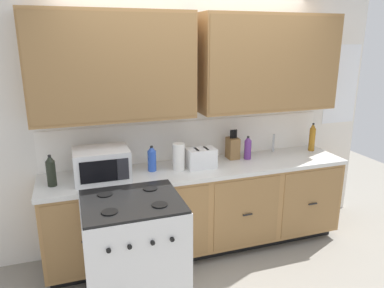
% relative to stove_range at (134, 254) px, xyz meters
% --- Properties ---
extents(ground_plane, '(8.00, 8.00, 0.00)m').
position_rel_stove_range_xyz_m(ground_plane, '(0.78, 0.33, -0.47)').
color(ground_plane, gray).
extents(wall_unit, '(4.20, 0.40, 2.57)m').
position_rel_stove_range_xyz_m(wall_unit, '(0.79, 0.83, 1.19)').
color(wall_unit, white).
rests_on(wall_unit, ground_plane).
extents(counter_run, '(3.03, 0.64, 0.90)m').
position_rel_stove_range_xyz_m(counter_run, '(0.79, 0.63, -0.01)').
color(counter_run, black).
rests_on(counter_run, ground_plane).
extents(stove_range, '(0.76, 0.68, 0.95)m').
position_rel_stove_range_xyz_m(stove_range, '(0.00, 0.00, 0.00)').
color(stove_range, white).
rests_on(stove_range, ground_plane).
extents(microwave, '(0.48, 0.37, 0.28)m').
position_rel_stove_range_xyz_m(microwave, '(-0.16, 0.60, 0.57)').
color(microwave, white).
rests_on(microwave, counter_run).
extents(toaster, '(0.28, 0.18, 0.19)m').
position_rel_stove_range_xyz_m(toaster, '(0.79, 0.61, 0.53)').
color(toaster, white).
rests_on(toaster, counter_run).
extents(knife_block, '(0.11, 0.14, 0.31)m').
position_rel_stove_range_xyz_m(knife_block, '(1.20, 0.78, 0.55)').
color(knife_block, olive).
rests_on(knife_block, counter_run).
extents(sink_faucet, '(0.02, 0.02, 0.20)m').
position_rel_stove_range_xyz_m(sink_faucet, '(1.72, 0.84, 0.53)').
color(sink_faucet, '#B2B5BA').
rests_on(sink_faucet, counter_run).
extents(paper_towel_roll, '(0.12, 0.12, 0.26)m').
position_rel_stove_range_xyz_m(paper_towel_roll, '(0.56, 0.62, 0.56)').
color(paper_towel_roll, white).
rests_on(paper_towel_roll, counter_run).
extents(bottle_dark, '(0.08, 0.08, 0.27)m').
position_rel_stove_range_xyz_m(bottle_dark, '(-0.58, 0.58, 0.57)').
color(bottle_dark, black).
rests_on(bottle_dark, counter_run).
extents(bottle_violet, '(0.07, 0.07, 0.25)m').
position_rel_stove_range_xyz_m(bottle_violet, '(1.33, 0.70, 0.55)').
color(bottle_violet, '#663384').
rests_on(bottle_violet, counter_run).
extents(bottle_amber, '(0.07, 0.07, 0.32)m').
position_rel_stove_range_xyz_m(bottle_amber, '(2.15, 0.74, 0.59)').
color(bottle_amber, '#9E6619').
rests_on(bottle_amber, counter_run).
extents(bottle_blue, '(0.08, 0.08, 0.25)m').
position_rel_stove_range_xyz_m(bottle_blue, '(0.31, 0.67, 0.55)').
color(bottle_blue, blue).
rests_on(bottle_blue, counter_run).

